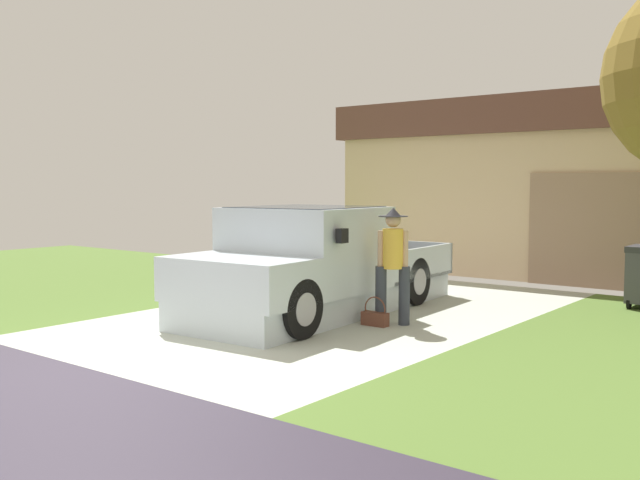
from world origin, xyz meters
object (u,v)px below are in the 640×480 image
Objects in this scene: house_with_garage at (585,187)px; handbag at (375,317)px; person_with_hat at (393,261)px; pickup_truck at (309,267)px.

handbag is at bearing -90.28° from house_with_garage.
pickup_truck is at bearing -27.37° from person_with_hat.
house_with_garage is at bearing -122.40° from person_with_hat.
pickup_truck is 0.54× the size of house_with_garage.
person_with_hat is at bearing 55.34° from handbag.
person_with_hat is 0.17× the size of house_with_garage.
person_with_hat reaches higher than pickup_truck.
house_with_garage is (-0.11, 8.79, 1.05)m from person_with_hat.
handbag is 0.04× the size of house_with_garage.
pickup_truck reaches higher than handbag.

